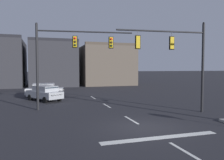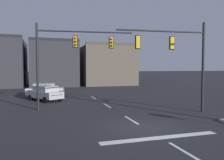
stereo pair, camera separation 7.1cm
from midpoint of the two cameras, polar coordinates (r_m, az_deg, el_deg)
The scene contains 8 objects.
ground_plane at distance 13.69m, azimuth 8.24°, elevation -11.82°, with size 400.00×400.00×0.00m, color #232328.
stop_bar_paint at distance 11.98m, azimuth 12.45°, elevation -14.03°, with size 6.40×0.50×0.01m, color silver.
lane_centreline at distance 15.46m, azimuth 5.03°, elevation -10.04°, with size 0.16×26.40×0.01m.
signal_mast_near_side at distance 18.17m, azimuth 16.89°, elevation 6.56°, with size 7.11×0.80×7.09m.
signal_mast_far_side at distance 19.40m, azimuth -11.49°, elevation 7.05°, with size 8.07×1.17×7.21m.
car_lot_nearside at distance 28.63m, azimuth -16.51°, elevation -2.34°, with size 4.58×2.24×1.61m.
car_lot_middle at distance 25.00m, azimuth -16.52°, elevation -3.12°, with size 3.85×4.69×1.61m.
building_row at distance 46.01m, azimuth -15.98°, elevation 3.76°, with size 30.75×13.16×9.02m.
Camera 2 is at (-5.63, -11.96, 3.52)m, focal length 36.14 mm.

